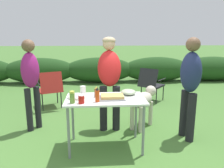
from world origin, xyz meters
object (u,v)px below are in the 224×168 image
at_px(standing_person_in_gray_fleece, 190,80).
at_px(plate_stack, 77,97).
at_px(mixing_bowl, 128,92).
at_px(standing_person_in_red_jacket, 31,76).
at_px(folding_table, 105,103).
at_px(food_tray, 112,97).
at_px(camp_chair_near_hedge, 50,88).
at_px(beer_bottle, 97,92).
at_px(ketchup_bottle, 81,99).
at_px(relish_jar, 72,97).
at_px(camp_chair_green_behind_table, 151,83).
at_px(standing_person_in_dark_puffer, 109,74).
at_px(dog, 143,101).
at_px(hot_sauce_bottle, 97,95).
at_px(paper_cup_stack, 83,90).

bearing_deg(standing_person_in_gray_fleece, plate_stack, -91.90).
xyz_separation_m(mixing_bowl, standing_person_in_red_jacket, (-1.55, 0.56, 0.15)).
bearing_deg(folding_table, food_tray, -24.54).
relative_size(standing_person_in_red_jacket, camp_chair_near_hedge, 1.84).
xyz_separation_m(beer_bottle, ketchup_bottle, (-0.20, -0.28, -0.01)).
distance_m(folding_table, relish_jar, 0.50).
relative_size(relish_jar, camp_chair_green_behind_table, 0.19).
relative_size(ketchup_bottle, standing_person_in_gray_fleece, 0.08).
bearing_deg(ketchup_bottle, camp_chair_near_hedge, 111.68).
height_order(ketchup_bottle, standing_person_in_red_jacket, standing_person_in_red_jacket).
bearing_deg(camp_chair_near_hedge, plate_stack, -89.08).
bearing_deg(beer_bottle, food_tray, -26.79).
relative_size(beer_bottle, standing_person_in_dark_puffer, 0.10).
relative_size(mixing_bowl, standing_person_in_red_jacket, 0.14).
distance_m(folding_table, dog, 1.00).
relative_size(food_tray, camp_chair_green_behind_table, 0.42).
bearing_deg(ketchup_bottle, standing_person_in_dark_puffer, 65.11).
bearing_deg(relish_jar, beer_bottle, 39.86).
relative_size(beer_bottle, ketchup_bottle, 1.18).
relative_size(folding_table, camp_chair_near_hedge, 1.32).
height_order(ketchup_bottle, camp_chair_green_behind_table, ketchup_bottle).
bearing_deg(folding_table, standing_person_in_gray_fleece, 8.33).
distance_m(hot_sauce_bottle, dog, 1.22).
relative_size(relish_jar, standing_person_in_gray_fleece, 0.10).
bearing_deg(camp_chair_green_behind_table, dog, -68.63).
bearing_deg(relish_jar, food_tray, 16.28).
bearing_deg(beer_bottle, plate_stack, -173.80).
bearing_deg(relish_jar, paper_cup_stack, 73.83).
height_order(hot_sauce_bottle, standing_person_in_gray_fleece, standing_person_in_gray_fleece).
height_order(food_tray, standing_person_in_red_jacket, standing_person_in_red_jacket).
xyz_separation_m(paper_cup_stack, beer_bottle, (0.20, -0.14, 0.01)).
height_order(standing_person_in_red_jacket, camp_chair_green_behind_table, standing_person_in_red_jacket).
bearing_deg(paper_cup_stack, standing_person_in_dark_puffer, 49.28).
relative_size(folding_table, standing_person_in_red_jacket, 0.72).
relative_size(hot_sauce_bottle, standing_person_in_red_jacket, 0.13).
bearing_deg(plate_stack, relish_jar, -100.03).
xyz_separation_m(plate_stack, camp_chair_green_behind_table, (1.58, 2.08, -0.29)).
bearing_deg(beer_bottle, relish_jar, -140.14).
relative_size(ketchup_bottle, dog, 0.18).
distance_m(relish_jar, dog, 1.48).
height_order(folding_table, ketchup_bottle, ketchup_bottle).
distance_m(ketchup_bottle, camp_chair_green_behind_table, 2.79).
distance_m(food_tray, hot_sauce_bottle, 0.24).
xyz_separation_m(standing_person_in_gray_fleece, standing_person_in_red_jacket, (-2.48, 0.53, -0.00)).
height_order(paper_cup_stack, relish_jar, relish_jar).
height_order(paper_cup_stack, hot_sauce_bottle, hot_sauce_bottle).
xyz_separation_m(food_tray, paper_cup_stack, (-0.41, 0.25, 0.04)).
distance_m(paper_cup_stack, relish_jar, 0.42).
distance_m(mixing_bowl, hot_sauce_bottle, 0.56).
relative_size(paper_cup_stack, standing_person_in_dark_puffer, 0.08).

